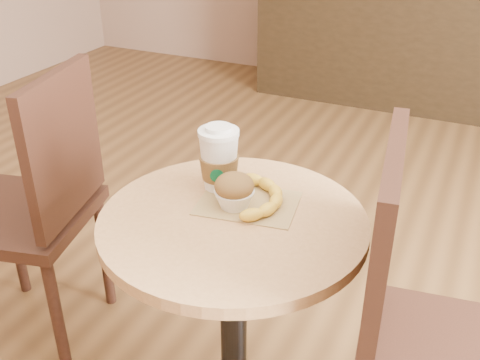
{
  "coord_description": "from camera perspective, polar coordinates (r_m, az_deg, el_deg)",
  "views": [
    {
      "loc": [
        0.52,
        -0.91,
        1.46
      ],
      "look_at": [
        0.03,
        0.15,
        0.83
      ],
      "focal_mm": 42.0,
      "sensor_mm": 36.0,
      "label": 1
    }
  ],
  "objects": [
    {
      "name": "cafe_table",
      "position": [
        1.47,
        -0.67,
        -11.74
      ],
      "size": [
        0.64,
        0.64,
        0.75
      ],
      "color": "black",
      "rests_on": "ground"
    },
    {
      "name": "service_counter",
      "position": [
        4.22,
        17.81,
        14.31
      ],
      "size": [
        2.3,
        0.65,
        1.04
      ],
      "color": "black",
      "rests_on": "ground"
    },
    {
      "name": "banana",
      "position": [
        1.37,
        1.79,
        -1.78
      ],
      "size": [
        0.21,
        0.26,
        0.03
      ],
      "primitive_type": null,
      "rotation": [
        0.0,
        0.0,
        0.31
      ],
      "color": "gold",
      "rests_on": "kraft_bag"
    },
    {
      "name": "kraft_bag",
      "position": [
        1.38,
        0.82,
        -2.36
      ],
      "size": [
        0.26,
        0.21,
        0.0
      ],
      "primitive_type": "cube",
      "rotation": [
        0.0,
        0.0,
        0.15
      ],
      "color": "#9C7E4B",
      "rests_on": "cafe_table"
    },
    {
      "name": "chair_right",
      "position": [
        1.34,
        18.69,
        -15.58
      ],
      "size": [
        0.5,
        0.5,
        1.02
      ],
      "rotation": [
        0.0,
        0.0,
        1.71
      ],
      "color": "black",
      "rests_on": "ground"
    },
    {
      "name": "coffee_cup",
      "position": [
        1.42,
        -2.14,
        1.97
      ],
      "size": [
        0.1,
        0.11,
        0.17
      ],
      "rotation": [
        0.0,
        0.0,
        0.37
      ],
      "color": "silver",
      "rests_on": "cafe_table"
    },
    {
      "name": "muffin",
      "position": [
        1.34,
        -0.59,
        -1.12
      ],
      "size": [
        0.1,
        0.1,
        0.09
      ],
      "color": "white",
      "rests_on": "kraft_bag"
    },
    {
      "name": "chair_left",
      "position": [
        1.91,
        -19.89,
        -2.28
      ],
      "size": [
        0.52,
        0.52,
        0.98
      ],
      "rotation": [
        0.0,
        0.0,
        -1.34
      ],
      "color": "black",
      "rests_on": "ground"
    }
  ]
}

